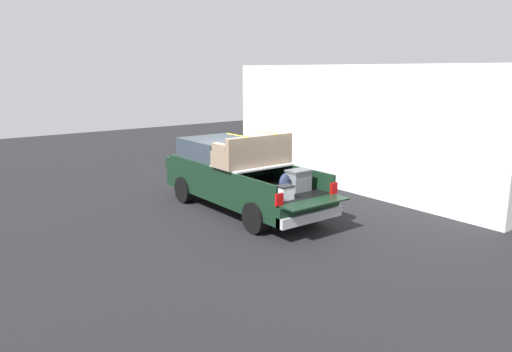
# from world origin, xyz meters

# --- Properties ---
(ground_plane) EXTENTS (40.00, 40.00, 0.00)m
(ground_plane) POSITION_xyz_m (0.00, 0.00, 0.00)
(ground_plane) COLOR black
(pickup_truck) EXTENTS (6.05, 2.10, 2.23)m
(pickup_truck) POSITION_xyz_m (0.36, -0.00, 0.97)
(pickup_truck) COLOR black
(pickup_truck) RESTS_ON ground_plane
(building_facade) EXTENTS (10.89, 0.36, 4.05)m
(building_facade) POSITION_xyz_m (0.01, -4.12, 2.02)
(building_facade) COLOR white
(building_facade) RESTS_ON ground_plane
(trash_can) EXTENTS (0.60, 0.60, 0.98)m
(trash_can) POSITION_xyz_m (3.31, -3.15, 0.50)
(trash_can) COLOR #2D2D33
(trash_can) RESTS_ON ground_plane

